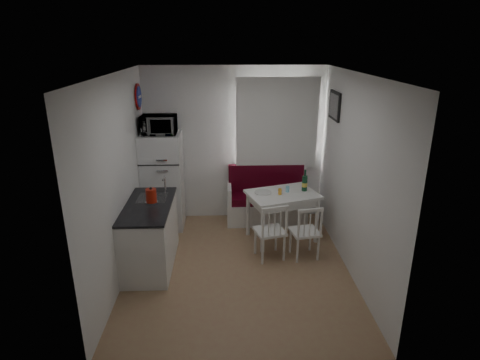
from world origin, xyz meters
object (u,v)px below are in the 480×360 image
at_px(kitchen_counter, 150,234).
at_px(kettle, 151,196).
at_px(chair_left, 271,227).
at_px(bench, 266,203).
at_px(microwave, 159,125).
at_px(chair_right, 306,227).
at_px(dining_table, 282,198).
at_px(wine_bottle, 305,180).
at_px(fridge, 163,181).

height_order(kitchen_counter, kettle, kitchen_counter).
height_order(chair_left, kettle, kettle).
relative_size(bench, kettle, 5.98).
bearing_deg(microwave, chair_right, -28.46).
bearing_deg(chair_right, chair_left, 169.63).
distance_m(kitchen_counter, chair_left, 1.66).
height_order(dining_table, chair_right, chair_right).
bearing_deg(kettle, microwave, 91.47).
distance_m(microwave, kettle, 1.37).
bearing_deg(chair_left, wine_bottle, 36.77).
xyz_separation_m(bench, dining_table, (0.17, -0.67, 0.36)).
bearing_deg(kitchen_counter, fridge, 89.10).
relative_size(dining_table, fridge, 0.75).
distance_m(chair_left, wine_bottle, 1.05).
distance_m(fridge, wine_bottle, 2.29).
relative_size(kitchen_counter, chair_right, 2.96).
bearing_deg(dining_table, chair_right, -86.94).
height_order(kitchen_counter, bench, kitchen_counter).
distance_m(dining_table, wine_bottle, 0.44).
distance_m(kitchen_counter, wine_bottle, 2.44).
bearing_deg(chair_right, kitchen_counter, 170.09).
relative_size(dining_table, chair_right, 2.67).
xyz_separation_m(kettle, wine_bottle, (2.21, 0.76, -0.08)).
relative_size(kitchen_counter, dining_table, 1.11).
distance_m(kitchen_counter, bench, 2.21).
xyz_separation_m(chair_left, chair_right, (0.50, 0.00, -0.02)).
distance_m(kitchen_counter, fridge, 1.29).
bearing_deg(chair_left, kitchen_counter, 166.17).
relative_size(chair_left, microwave, 0.90).
xyz_separation_m(bench, microwave, (-1.72, -0.16, 1.41)).
bearing_deg(chair_left, chair_right, -14.43).
bearing_deg(dining_table, wine_bottle, -1.91).
relative_size(chair_left, chair_right, 1.09).
distance_m(dining_table, kettle, 2.00).
xyz_separation_m(bench, wine_bottle, (0.52, -0.57, 0.61)).
bearing_deg(bench, chair_right, -72.30).
bearing_deg(wine_bottle, dining_table, -164.05).
bearing_deg(kitchen_counter, bench, 37.95).
height_order(chair_right, kettle, kettle).
distance_m(chair_left, chair_right, 0.50).
distance_m(kitchen_counter, microwave, 1.75).
height_order(kitchen_counter, fridge, fridge).
bearing_deg(wine_bottle, bench, 132.60).
bearing_deg(chair_right, fridge, 139.71).
distance_m(fridge, microwave, 0.94).
distance_m(microwave, wine_bottle, 2.41).
bearing_deg(bench, kettle, -141.84).
xyz_separation_m(chair_left, microwave, (-1.64, 1.16, 1.20)).
xyz_separation_m(kitchen_counter, chair_right, (2.16, 0.03, 0.05)).
xyz_separation_m(chair_right, microwave, (-2.14, 1.16, 1.23)).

